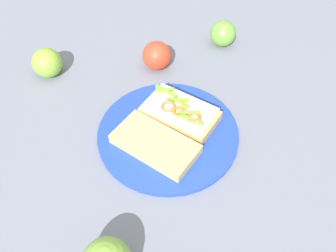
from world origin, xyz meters
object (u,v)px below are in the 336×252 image
at_px(apple_0, 157,56).
at_px(plate, 168,134).
at_px(apple_3, 223,34).
at_px(bread_slice_side, 155,144).
at_px(apple_1, 47,63).
at_px(sandwich, 180,112).

bearing_deg(apple_0, plate, 62.42).
distance_m(plate, apple_3, 0.36).
distance_m(plate, bread_slice_side, 0.05).
height_order(plate, apple_3, apple_3).
height_order(plate, bread_slice_side, bread_slice_side).
height_order(plate, apple_0, apple_0).
distance_m(apple_0, apple_1, 0.27).
bearing_deg(bread_slice_side, apple_3, 99.18).
bearing_deg(sandwich, apple_3, 99.31).
xyz_separation_m(sandwich, bread_slice_side, (0.09, 0.04, -0.01)).
distance_m(plate, apple_1, 0.36).
height_order(bread_slice_side, apple_1, apple_1).
height_order(plate, sandwich, sandwich).
bearing_deg(apple_0, bread_slice_side, 55.74).
relative_size(sandwich, bread_slice_side, 1.06).
bearing_deg(sandwich, apple_0, 139.01).
xyz_separation_m(bread_slice_side, apple_3, (-0.36, -0.20, 0.01)).
bearing_deg(apple_3, plate, 30.62).
height_order(sandwich, bread_slice_side, sandwich).
bearing_deg(plate, apple_1, -68.47).
xyz_separation_m(plate, apple_3, (-0.31, -0.18, 0.03)).
bearing_deg(bread_slice_side, apple_0, 125.27).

